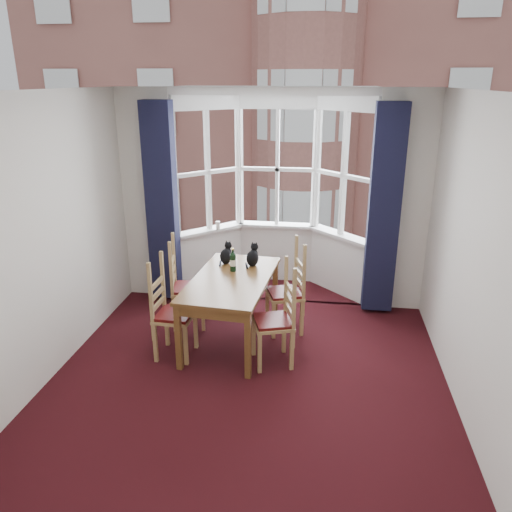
% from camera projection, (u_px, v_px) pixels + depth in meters
% --- Properties ---
extents(floor, '(4.50, 4.50, 0.00)m').
position_uv_depth(floor, '(244.00, 393.00, 4.85)').
color(floor, black).
rests_on(floor, ground).
extents(ceiling, '(4.50, 4.50, 0.00)m').
position_uv_depth(ceiling, '(241.00, 91.00, 3.92)').
color(ceiling, white).
rests_on(ceiling, floor).
extents(wall_left, '(0.00, 4.50, 4.50)m').
position_uv_depth(wall_left, '(32.00, 248.00, 4.65)').
color(wall_left, silver).
rests_on(wall_left, floor).
extents(wall_right, '(0.00, 4.50, 4.50)m').
position_uv_depth(wall_right, '(481.00, 270.00, 4.12)').
color(wall_right, silver).
rests_on(wall_right, floor).
extents(wall_near, '(4.00, 0.00, 4.00)m').
position_uv_depth(wall_near, '(162.00, 423.00, 2.29)').
color(wall_near, silver).
rests_on(wall_near, floor).
extents(wall_back_pier_left, '(0.70, 0.12, 2.80)m').
position_uv_depth(wall_back_pier_left, '(149.00, 196.00, 6.70)').
color(wall_back_pier_left, silver).
rests_on(wall_back_pier_left, floor).
extents(wall_back_pier_right, '(0.70, 0.12, 2.80)m').
position_uv_depth(wall_back_pier_right, '(402.00, 204.00, 6.27)').
color(wall_back_pier_right, silver).
rests_on(wall_back_pier_right, floor).
extents(bay_window, '(2.76, 0.94, 2.80)m').
position_uv_depth(bay_window, '(275.00, 192.00, 6.95)').
color(bay_window, white).
rests_on(bay_window, floor).
extents(curtain_left, '(0.38, 0.22, 2.60)m').
position_uv_depth(curtain_left, '(162.00, 204.00, 6.52)').
color(curtain_left, '#161732').
rests_on(curtain_left, floor).
extents(curtain_right, '(0.38, 0.22, 2.60)m').
position_uv_depth(curtain_right, '(384.00, 211.00, 6.15)').
color(curtain_right, '#161732').
rests_on(curtain_right, floor).
extents(dining_table, '(0.97, 1.63, 0.78)m').
position_uv_depth(dining_table, '(231.00, 285.00, 5.64)').
color(dining_table, brown).
rests_on(dining_table, floor).
extents(chair_left_near, '(0.42, 0.44, 0.92)m').
position_uv_depth(chair_left_near, '(167.00, 315.00, 5.40)').
color(chair_left_near, '#A98952').
rests_on(chair_left_near, floor).
extents(chair_left_far, '(0.47, 0.49, 0.92)m').
position_uv_depth(chair_left_far, '(181.00, 289.00, 6.07)').
color(chair_left_far, '#A98952').
rests_on(chair_left_far, floor).
extents(chair_right_near, '(0.51, 0.52, 0.92)m').
position_uv_depth(chair_right_near, '(281.00, 322.00, 5.25)').
color(chair_right_near, '#A98952').
rests_on(chair_right_near, floor).
extents(chair_right_far, '(0.51, 0.53, 0.92)m').
position_uv_depth(chair_right_far, '(292.00, 294.00, 5.95)').
color(chair_right_far, '#A98952').
rests_on(chair_right_far, floor).
extents(cat_left, '(0.19, 0.23, 0.27)m').
position_uv_depth(cat_left, '(226.00, 255.00, 6.03)').
color(cat_left, black).
rests_on(cat_left, dining_table).
extents(cat_right, '(0.18, 0.23, 0.28)m').
position_uv_depth(cat_right, '(253.00, 257.00, 5.95)').
color(cat_right, black).
rests_on(cat_right, dining_table).
extents(wine_bottle, '(0.07, 0.07, 0.28)m').
position_uv_depth(wine_bottle, '(233.00, 261.00, 5.77)').
color(wine_bottle, black).
rests_on(wine_bottle, dining_table).
extents(candle_tall, '(0.06, 0.06, 0.12)m').
position_uv_depth(candle_tall, '(218.00, 225.00, 7.07)').
color(candle_tall, white).
rests_on(candle_tall, bay_window).
extents(street, '(80.00, 80.00, 0.00)m').
position_uv_depth(street, '(315.00, 206.00, 36.95)').
color(street, '#333335').
rests_on(street, ground).
extents(tenement_building, '(18.40, 7.80, 15.20)m').
position_uv_depth(tenement_building, '(309.00, 118.00, 17.39)').
color(tenement_building, '#A46054').
rests_on(tenement_building, street).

